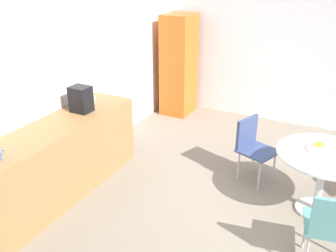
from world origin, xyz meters
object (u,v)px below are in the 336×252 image
(fruit_bowl, at_px, (320,148))
(coffee_maker, at_px, (81,99))
(round_table, at_px, (324,166))
(chair_teal, at_px, (331,224))
(mug_green, at_px, (92,99))
(locker_cabinet, at_px, (179,65))
(chair_navy, at_px, (252,143))

(fruit_bowl, distance_m, coffee_maker, 2.81)
(fruit_bowl, height_order, coffee_maker, coffee_maker)
(round_table, xyz_separation_m, chair_teal, (-0.91, -0.17, -0.06))
(coffee_maker, bearing_deg, mug_green, 14.57)
(mug_green, bearing_deg, round_table, -85.19)
(round_table, height_order, chair_teal, chair_teal)
(locker_cabinet, bearing_deg, fruit_bowl, -127.37)
(chair_teal, height_order, fruit_bowl, fruit_bowl)
(chair_navy, xyz_separation_m, mug_green, (-0.57, 2.02, 0.43))
(fruit_bowl, bearing_deg, round_table, -106.63)
(locker_cabinet, xyz_separation_m, chair_teal, (-2.95, -2.88, -0.37))
(chair_teal, relative_size, chair_navy, 1.00)
(mug_green, height_order, coffee_maker, coffee_maker)
(locker_cabinet, height_order, fruit_bowl, locker_cabinet)
(locker_cabinet, distance_m, fruit_bowl, 3.32)
(round_table, bearing_deg, chair_navy, 69.24)
(chair_navy, height_order, mug_green, mug_green)
(locker_cabinet, height_order, round_table, locker_cabinet)
(chair_teal, bearing_deg, fruit_bowl, 14.16)
(locker_cabinet, bearing_deg, chair_navy, -132.86)
(mug_green, relative_size, coffee_maker, 0.40)
(locker_cabinet, distance_m, mug_green, 2.29)
(chair_teal, bearing_deg, chair_navy, 39.83)
(coffee_maker, bearing_deg, chair_teal, -97.16)
(chair_navy, height_order, fruit_bowl, fruit_bowl)
(locker_cabinet, relative_size, fruit_bowl, 6.53)
(fruit_bowl, height_order, mug_green, mug_green)
(chair_teal, distance_m, mug_green, 3.15)
(locker_cabinet, bearing_deg, chair_teal, -135.72)
(chair_teal, xyz_separation_m, chair_navy, (1.24, 1.04, 0.00))
(mug_green, bearing_deg, coffee_maker, -165.43)
(round_table, xyz_separation_m, chair_navy, (0.33, 0.87, -0.06))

